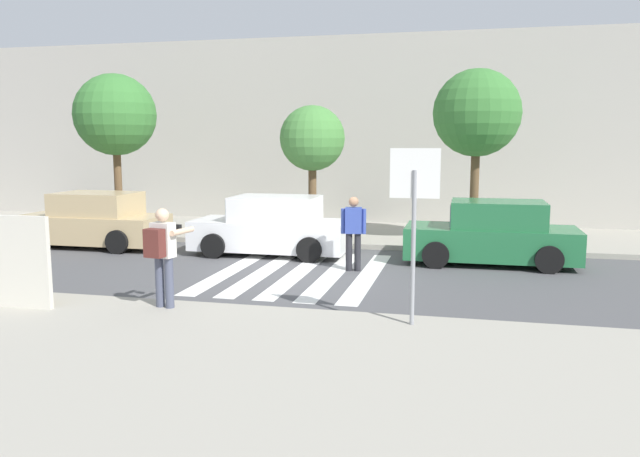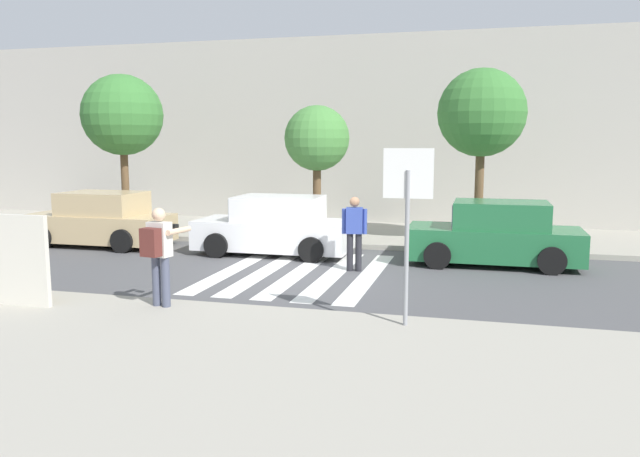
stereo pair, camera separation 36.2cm
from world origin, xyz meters
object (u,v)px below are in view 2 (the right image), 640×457
Objects in this scene: parked_car_green at (495,235)px; street_tree_west at (122,116)px; pedestrian_crossing at (354,229)px; street_tree_center at (317,139)px; stop_sign at (408,197)px; photographer_with_backpack at (159,248)px; parked_car_tan at (100,221)px; parked_car_white at (275,227)px; street_tree_east at (482,114)px; advertising_board at (21,260)px.

street_tree_west is (-11.35, 2.08, 3.04)m from parked_car_green.
parked_car_green is 0.83× the size of street_tree_west.
street_tree_center is (-1.92, 3.84, 2.06)m from pedestrian_crossing.
stop_sign reaches higher than photographer_with_backpack.
stop_sign reaches higher than parked_car_tan.
parked_car_tan and parked_car_white have the same top height.
street_tree_east reaches higher than street_tree_center.
photographer_with_backpack is 0.42× the size of parked_car_white.
stop_sign is 0.57× the size of street_tree_east.
stop_sign is at bearing -96.92° from street_tree_east.
photographer_with_backpack is at bearing -48.98° from parked_car_tan.
stop_sign is 7.47m from parked_car_white.
street_tree_center reaches higher than parked_car_green.
pedestrian_crossing is 9.39m from street_tree_west.
street_tree_west is at bearing 102.16° from parked_car_tan.
street_tree_center reaches higher than parked_car_tan.
parked_car_tan is 1.00× the size of parked_car_white.
photographer_with_backpack is 7.96m from parked_car_tan.
parked_car_tan is at bearing 168.49° from pedestrian_crossing.
photographer_with_backpack is at bearing -133.48° from parked_car_green.
street_tree_west is at bearing 110.95° from advertising_board.
parked_car_tan is at bearing 180.00° from parked_car_green.
pedestrian_crossing is 7.91m from parked_car_tan.
street_tree_west is 6.31m from street_tree_center.
pedestrian_crossing reaches higher than parked_car_tan.
street_tree_east is (5.25, 8.15, 2.55)m from photographer_with_backpack.
stop_sign reaches higher than parked_car_white.
parked_car_tan is at bearing -158.74° from street_tree_center.
street_tree_center reaches higher than parked_car_white.
parked_car_white is 3.28m from street_tree_center.
street_tree_center is at bearing 21.26° from parked_car_tan.
street_tree_center is (0.60, 8.26, 1.86)m from photographer_with_backpack.
photographer_with_backpack is at bearing -54.95° from street_tree_west.
photographer_with_backpack is 0.35× the size of street_tree_west.
stop_sign is at bearing -103.39° from parked_car_green.
street_tree_center is (6.27, 0.18, -0.74)m from street_tree_west.
advertising_board reaches higher than parked_car_green.
street_tree_west is 9.65m from advertising_board.
parked_car_white is 5.62m from parked_car_green.
street_tree_center reaches higher than advertising_board.
street_tree_center is (0.54, 2.26, 2.31)m from parked_car_white.
stop_sign is 0.67× the size of parked_car_white.
stop_sign is 11.31m from parked_car_tan.
parked_car_tan is at bearing 131.02° from photographer_with_backpack.
street_tree_center is at bearing 1.68° from street_tree_west.
street_tree_center is at bearing 76.62° from parked_car_white.
street_tree_center is at bearing 156.01° from parked_car_green.
photographer_with_backpack is at bearing -90.60° from parked_car_white.
photographer_with_backpack is 6.01m from parked_car_white.
pedestrian_crossing reaches higher than parked_car_green.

